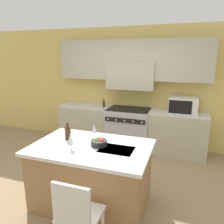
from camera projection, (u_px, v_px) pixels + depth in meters
ground_plane at (99, 191)px, 3.44m from camera, size 10.00×10.00×0.00m
back_cabinetry at (133, 77)px, 4.93m from camera, size 10.00×0.46×2.70m
back_counter at (129, 128)px, 4.98m from camera, size 3.32×0.62×0.92m
range_stove at (129, 128)px, 4.96m from camera, size 0.95×0.70×0.92m
microwave at (183, 105)px, 4.46m from camera, size 0.56×0.43×0.32m
kitchen_island at (92, 175)px, 3.04m from camera, size 1.60×1.05×0.89m
island_chair at (77, 214)px, 2.20m from camera, size 0.42×0.40×0.91m
wine_bottle at (68, 133)px, 3.14m from camera, size 0.08×0.08×0.25m
wine_glass_near at (70, 139)px, 2.80m from camera, size 0.07×0.07×0.21m
wine_glass_far at (94, 129)px, 3.17m from camera, size 0.07×0.07×0.21m
fruit_bowl at (99, 142)px, 2.93m from camera, size 0.22×0.22×0.11m
oil_bottle_on_counter at (104, 104)px, 5.01m from camera, size 0.06×0.06×0.20m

